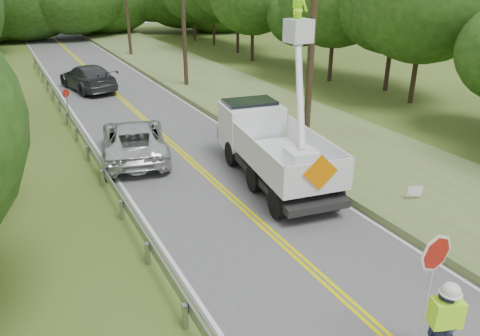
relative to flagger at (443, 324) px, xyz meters
name	(u,v)px	position (x,y,z in m)	size (l,w,h in m)	color
ground	(346,300)	(-0.26, 2.64, -1.20)	(140.00, 140.00, 0.00)	#375119
road	(167,140)	(-0.26, 16.64, -1.19)	(7.20, 96.00, 0.03)	#4F4F52
guardrail	(81,137)	(-4.27, 17.54, -0.65)	(0.18, 48.00, 0.77)	gray
utility_poles	(228,22)	(4.74, 19.65, 4.07)	(1.60, 43.30, 10.00)	black
tall_grass_verge	(285,118)	(6.84, 16.64, -1.05)	(7.00, 96.00, 0.30)	#546830
flagger	(443,324)	(0.00, 0.00, 0.00)	(1.25, 0.73, 3.34)	#191E33
bucket_truck	(267,134)	(2.27, 10.98, 0.45)	(4.33, 7.89, 7.33)	black
suv_silver	(134,140)	(-2.33, 15.12, -0.34)	(2.79, 6.04, 1.68)	silver
suv_darkgrey	(88,77)	(-1.67, 29.46, -0.29)	(2.51, 6.17, 1.79)	#373A3F
stop_sign_permanent	(67,103)	(-4.28, 21.09, 0.18)	(0.41, 0.25, 2.14)	gray
yard_sign	(415,192)	(5.33, 5.63, -0.62)	(0.53, 0.22, 0.81)	white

